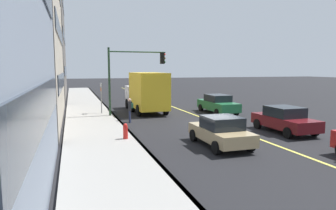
% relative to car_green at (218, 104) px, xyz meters
% --- Properties ---
extents(ground, '(200.00, 200.00, 0.00)m').
position_rel_car_green_xyz_m(ground, '(-4.00, 2.21, -0.78)').
color(ground, black).
extents(sidewalk_slab, '(80.00, 3.62, 0.15)m').
position_rel_car_green_xyz_m(sidewalk_slab, '(-4.00, 10.20, -0.71)').
color(sidewalk_slab, gray).
rests_on(sidewalk_slab, ground).
extents(curb_edge, '(80.00, 0.16, 0.15)m').
position_rel_car_green_xyz_m(curb_edge, '(-4.00, 8.48, -0.71)').
color(curb_edge, slate).
rests_on(curb_edge, ground).
extents(lane_stripe_center, '(80.00, 0.16, 0.01)m').
position_rel_car_green_xyz_m(lane_stripe_center, '(-4.00, 2.21, -0.77)').
color(lane_stripe_center, '#D8CC4C').
rests_on(lane_stripe_center, ground).
extents(car_green, '(4.67, 1.90, 1.54)m').
position_rel_car_green_xyz_m(car_green, '(0.00, 0.00, 0.00)').
color(car_green, '#1E6038').
rests_on(car_green, ground).
extents(car_tan, '(3.87, 1.90, 1.45)m').
position_rel_car_green_xyz_m(car_tan, '(-9.73, 4.83, -0.05)').
color(car_tan, tan).
rests_on(car_tan, ground).
extents(car_maroon, '(4.16, 1.95, 1.50)m').
position_rel_car_green_xyz_m(car_maroon, '(-8.02, -0.19, -0.02)').
color(car_maroon, '#591116').
rests_on(car_maroon, ground).
extents(truck_yellow, '(7.07, 2.48, 3.35)m').
position_rel_car_green_xyz_m(truck_yellow, '(2.36, 5.50, 0.96)').
color(truck_yellow, silver).
rests_on(truck_yellow, ground).
extents(pedestrian_with_backpack, '(0.43, 0.42, 1.67)m').
position_rel_car_green_xyz_m(pedestrian_with_backpack, '(-2.08, 7.75, 0.19)').
color(pedestrian_with_backpack, '#262D4C').
rests_on(pedestrian_with_backpack, ground).
extents(traffic_light_mast, '(0.28, 4.51, 5.26)m').
position_rel_car_green_xyz_m(traffic_light_mast, '(0.56, 7.00, 2.87)').
color(traffic_light_mast, '#1E3823').
rests_on(traffic_light_mast, ground).
extents(street_sign_post, '(0.60, 0.08, 2.60)m').
position_rel_car_green_xyz_m(street_sign_post, '(1.91, 9.30, 0.76)').
color(street_sign_post, slate).
rests_on(street_sign_post, ground).
extents(fire_hydrant, '(0.24, 0.24, 0.94)m').
position_rel_car_green_xyz_m(fire_hydrant, '(-7.45, 9.00, -0.32)').
color(fire_hydrant, red).
rests_on(fire_hydrant, ground).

